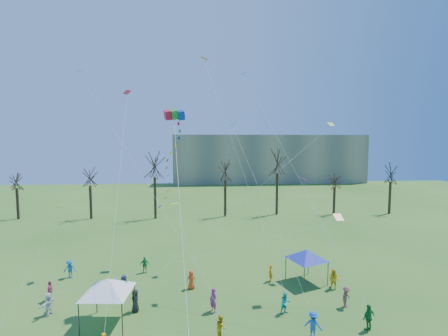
{
  "coord_description": "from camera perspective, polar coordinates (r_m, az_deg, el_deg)",
  "views": [
    {
      "loc": [
        -0.41,
        -17.38,
        12.89
      ],
      "look_at": [
        1.42,
        5.0,
        11.0
      ],
      "focal_mm": 25.0,
      "sensor_mm": 36.0,
      "label": 1
    }
  ],
  "objects": [
    {
      "name": "small_kites_aloft",
      "position": [
        28.27,
        -2.13,
        5.6
      ],
      "size": [
        27.22,
        17.45,
        31.51
      ],
      "color": "#FFA30D",
      "rests_on": "ground"
    },
    {
      "name": "festival_crowd",
      "position": [
        26.39,
        -6.2,
        -22.35
      ],
      "size": [
        25.09,
        12.91,
        1.85
      ],
      "color": "red",
      "rests_on": "ground"
    },
    {
      "name": "big_box_kite",
      "position": [
        24.76,
        -9.21,
        0.32
      ],
      "size": [
        1.86,
        7.39,
        17.93
      ],
      "color": "red",
      "rests_on": "ground"
    },
    {
      "name": "distant_building",
      "position": [
        102.01,
        8.04,
        1.74
      ],
      "size": [
        60.0,
        14.0,
        15.0
      ],
      "primitive_type": "cube",
      "color": "gray",
      "rests_on": "ground"
    },
    {
      "name": "canopy_tent_white",
      "position": [
        24.77,
        -20.48,
        -19.51
      ],
      "size": [
        4.41,
        4.41,
        3.32
      ],
      "color": "#3F3F44",
      "rests_on": "ground"
    },
    {
      "name": "canopy_tent_blue",
      "position": [
        30.53,
        14.89,
        -15.05
      ],
      "size": [
        3.85,
        3.85,
        3.07
      ],
      "color": "#3F3F44",
      "rests_on": "ground"
    },
    {
      "name": "bare_tree_row",
      "position": [
        53.5,
        -0.49,
        -1.33
      ],
      "size": [
        69.12,
        7.58,
        11.49
      ],
      "color": "black",
      "rests_on": "ground"
    }
  ]
}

